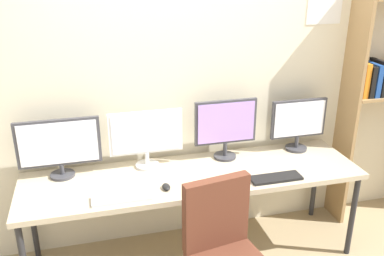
# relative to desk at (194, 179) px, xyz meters

# --- Properties ---
(wall_back) EXTENTS (4.94, 0.11, 2.60)m
(wall_back) POSITION_rel_desk_xyz_m (0.00, 0.42, 0.61)
(wall_back) COLOR beige
(wall_back) RESTS_ON ground_plane
(desk) EXTENTS (2.54, 0.68, 0.74)m
(desk) POSITION_rel_desk_xyz_m (0.00, 0.00, 0.00)
(desk) COLOR tan
(desk) RESTS_ON ground_plane
(monitor_far_left) EXTENTS (0.59, 0.18, 0.44)m
(monitor_far_left) POSITION_rel_desk_xyz_m (-0.95, 0.21, 0.29)
(monitor_far_left) COLOR #38383D
(monitor_far_left) RESTS_ON desk
(monitor_center_left) EXTENTS (0.56, 0.18, 0.45)m
(monitor_center_left) POSITION_rel_desk_xyz_m (-0.32, 0.21, 0.30)
(monitor_center_left) COLOR silver
(monitor_center_left) RESTS_ON desk
(monitor_center_right) EXTENTS (0.50, 0.18, 0.48)m
(monitor_center_right) POSITION_rel_desk_xyz_m (0.32, 0.21, 0.32)
(monitor_center_right) COLOR #38383D
(monitor_center_right) RESTS_ON desk
(monitor_far_right) EXTENTS (0.48, 0.18, 0.44)m
(monitor_far_right) POSITION_rel_desk_xyz_m (0.95, 0.21, 0.29)
(monitor_far_right) COLOR #38383D
(monitor_far_right) RESTS_ON desk
(keyboard_left) EXTENTS (0.40, 0.13, 0.02)m
(keyboard_left) POSITION_rel_desk_xyz_m (-0.56, -0.23, 0.06)
(keyboard_left) COLOR silver
(keyboard_left) RESTS_ON desk
(keyboard_right) EXTENTS (0.38, 0.13, 0.02)m
(keyboard_right) POSITION_rel_desk_xyz_m (0.56, -0.23, 0.06)
(keyboard_right) COLOR black
(keyboard_right) RESTS_ON desk
(computer_mouse) EXTENTS (0.06, 0.10, 0.03)m
(computer_mouse) POSITION_rel_desk_xyz_m (-0.24, -0.17, 0.06)
(computer_mouse) COLOR black
(computer_mouse) RESTS_ON desk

